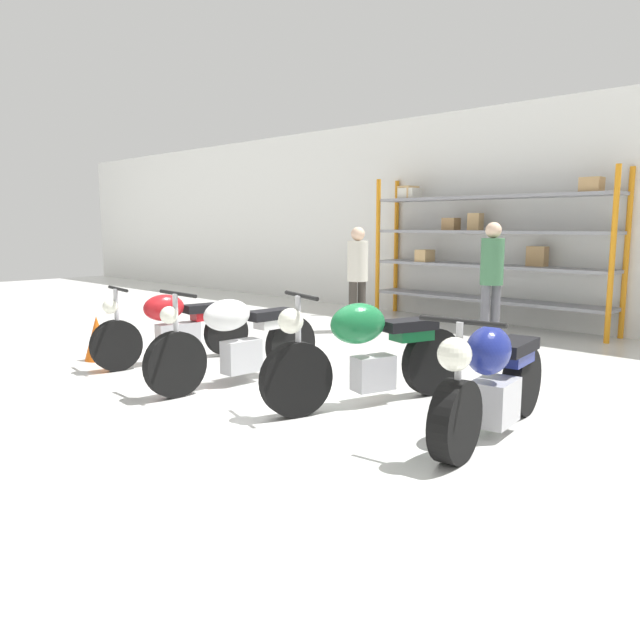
{
  "coord_description": "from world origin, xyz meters",
  "views": [
    {
      "loc": [
        4.38,
        -4.06,
        1.66
      ],
      "look_at": [
        0.0,
        0.4,
        0.7
      ],
      "focal_mm": 35.0,
      "sensor_mm": 36.0,
      "label": 1
    }
  ],
  "objects_px": {
    "motorcycle_red": "(175,328)",
    "traffic_cone": "(97,338)",
    "motorcycle_green": "(367,351)",
    "motorcycle_white": "(237,340)",
    "motorcycle_blue": "(492,381)",
    "person_near_rack": "(358,271)",
    "shelving_rack": "(483,244)",
    "person_browsing": "(492,272)"
  },
  "relations": [
    {
      "from": "motorcycle_red",
      "to": "motorcycle_white",
      "type": "height_order",
      "value": "motorcycle_white"
    },
    {
      "from": "person_near_rack",
      "to": "traffic_cone",
      "type": "distance_m",
      "value": 4.01
    },
    {
      "from": "person_browsing",
      "to": "person_near_rack",
      "type": "distance_m",
      "value": 2.06
    },
    {
      "from": "motorcycle_white",
      "to": "shelving_rack",
      "type": "bearing_deg",
      "value": -174.91
    },
    {
      "from": "motorcycle_blue",
      "to": "person_browsing",
      "type": "xyz_separation_m",
      "value": [
        -2.04,
        3.6,
        0.55
      ]
    },
    {
      "from": "motorcycle_blue",
      "to": "motorcycle_green",
      "type": "bearing_deg",
      "value": -96.74
    },
    {
      "from": "motorcycle_white",
      "to": "person_near_rack",
      "type": "height_order",
      "value": "person_near_rack"
    },
    {
      "from": "shelving_rack",
      "to": "motorcycle_green",
      "type": "distance_m",
      "value": 5.34
    },
    {
      "from": "motorcycle_white",
      "to": "person_near_rack",
      "type": "bearing_deg",
      "value": -156.8
    },
    {
      "from": "traffic_cone",
      "to": "shelving_rack",
      "type": "bearing_deg",
      "value": 71.74
    },
    {
      "from": "motorcycle_green",
      "to": "person_browsing",
      "type": "relative_size",
      "value": 1.24
    },
    {
      "from": "shelving_rack",
      "to": "motorcycle_red",
      "type": "bearing_deg",
      "value": -102.02
    },
    {
      "from": "shelving_rack",
      "to": "motorcycle_white",
      "type": "relative_size",
      "value": 2.01
    },
    {
      "from": "motorcycle_white",
      "to": "person_browsing",
      "type": "xyz_separation_m",
      "value": [
        0.68,
        3.98,
        0.52
      ]
    },
    {
      "from": "shelving_rack",
      "to": "traffic_cone",
      "type": "height_order",
      "value": "shelving_rack"
    },
    {
      "from": "motorcycle_white",
      "to": "person_browsing",
      "type": "height_order",
      "value": "person_browsing"
    },
    {
      "from": "motorcycle_green",
      "to": "motorcycle_white",
      "type": "bearing_deg",
      "value": -59.66
    },
    {
      "from": "motorcycle_red",
      "to": "person_near_rack",
      "type": "distance_m",
      "value": 3.29
    },
    {
      "from": "motorcycle_red",
      "to": "motorcycle_green",
      "type": "relative_size",
      "value": 0.95
    },
    {
      "from": "person_near_rack",
      "to": "motorcycle_white",
      "type": "bearing_deg",
      "value": 119.45
    },
    {
      "from": "shelving_rack",
      "to": "motorcycle_blue",
      "type": "relative_size",
      "value": 2.14
    },
    {
      "from": "motorcycle_green",
      "to": "shelving_rack",
      "type": "bearing_deg",
      "value": -144.08
    },
    {
      "from": "shelving_rack",
      "to": "person_near_rack",
      "type": "bearing_deg",
      "value": -117.59
    },
    {
      "from": "person_browsing",
      "to": "person_near_rack",
      "type": "height_order",
      "value": "person_browsing"
    },
    {
      "from": "motorcycle_blue",
      "to": "person_near_rack",
      "type": "height_order",
      "value": "person_near_rack"
    },
    {
      "from": "shelving_rack",
      "to": "motorcycle_green",
      "type": "relative_size",
      "value": 2.03
    },
    {
      "from": "shelving_rack",
      "to": "traffic_cone",
      "type": "bearing_deg",
      "value": -108.26
    },
    {
      "from": "shelving_rack",
      "to": "motorcycle_green",
      "type": "bearing_deg",
      "value": -71.01
    },
    {
      "from": "person_near_rack",
      "to": "traffic_cone",
      "type": "bearing_deg",
      "value": 85.61
    },
    {
      "from": "motorcycle_white",
      "to": "person_near_rack",
      "type": "relative_size",
      "value": 1.3
    },
    {
      "from": "person_near_rack",
      "to": "motorcycle_red",
      "type": "bearing_deg",
      "value": 97.2
    },
    {
      "from": "shelving_rack",
      "to": "motorcycle_white",
      "type": "xyz_separation_m",
      "value": [
        0.25,
        -5.34,
        -0.87
      ]
    },
    {
      "from": "shelving_rack",
      "to": "traffic_cone",
      "type": "relative_size",
      "value": 7.73
    },
    {
      "from": "motorcycle_white",
      "to": "traffic_cone",
      "type": "relative_size",
      "value": 3.84
    },
    {
      "from": "motorcycle_blue",
      "to": "traffic_cone",
      "type": "bearing_deg",
      "value": -88.18
    },
    {
      "from": "motorcycle_white",
      "to": "motorcycle_blue",
      "type": "relative_size",
      "value": 1.06
    },
    {
      "from": "motorcycle_red",
      "to": "traffic_cone",
      "type": "relative_size",
      "value": 3.64
    },
    {
      "from": "shelving_rack",
      "to": "person_browsing",
      "type": "bearing_deg",
      "value": -55.48
    },
    {
      "from": "motorcycle_white",
      "to": "motorcycle_blue",
      "type": "bearing_deg",
      "value": 100.35
    },
    {
      "from": "motorcycle_red",
      "to": "traffic_cone",
      "type": "xyz_separation_m",
      "value": [
        -0.81,
        -0.6,
        -0.15
      ]
    },
    {
      "from": "motorcycle_red",
      "to": "person_browsing",
      "type": "height_order",
      "value": "person_browsing"
    },
    {
      "from": "motorcycle_green",
      "to": "traffic_cone",
      "type": "height_order",
      "value": "motorcycle_green"
    }
  ]
}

